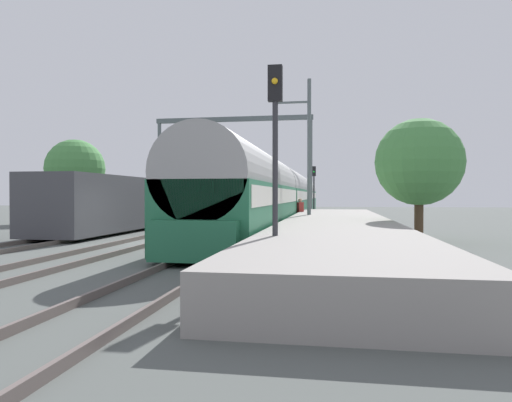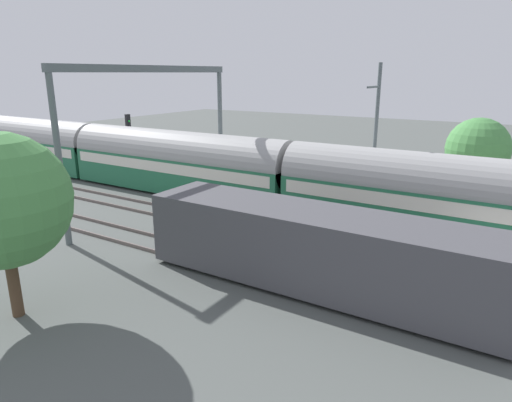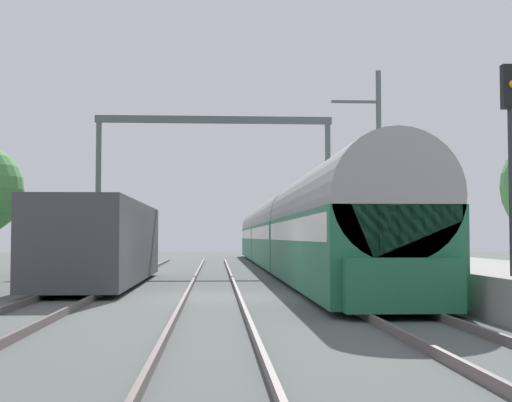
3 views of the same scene
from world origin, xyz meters
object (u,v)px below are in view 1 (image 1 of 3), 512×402
Objects in this scene: railway_signal_far at (314,184)px; passenger_train at (286,195)px; freight_car at (117,204)px; person_crossing at (300,210)px; catenary_gantry at (233,147)px; railway_signal_near at (275,140)px.

passenger_train is at bearing -106.73° from railway_signal_far.
freight_car is 10.79m from person_crossing.
freight_car is 12.59m from catenary_gantry.
passenger_train reaches higher than freight_car.
passenger_train is 8.06m from person_crossing.
person_crossing is at bearing -46.93° from catenary_gantry.
railway_signal_near reaches higher than person_crossing.
person_crossing is (1.65, -7.83, -0.94)m from passenger_train.
passenger_train is 3.78× the size of freight_car.
freight_car reaches higher than person_crossing.
person_crossing is 17.05m from railway_signal_near.
railway_signal_far is (9.62, 19.58, 1.48)m from freight_car.
freight_car is (-7.70, -13.20, -0.50)m from passenger_train.
railway_signal_near is (9.89, -11.52, 1.83)m from freight_car.
catenary_gantry is at bearing 104.86° from railway_signal_near.
railway_signal_near is at bearing -49.35° from freight_car.
railway_signal_near reaches higher than passenger_train.
passenger_train is at bearing 95.07° from railway_signal_near.
catenary_gantry reaches higher than person_crossing.
railway_signal_near is (2.19, -24.72, 1.33)m from passenger_train.
railway_signal_far reaches higher than passenger_train.
passenger_train is 4.07× the size of catenary_gantry.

